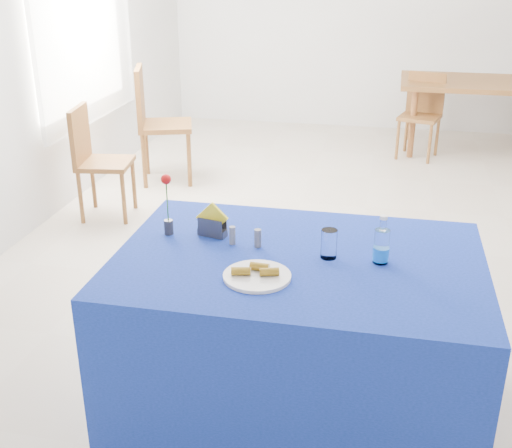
{
  "coord_description": "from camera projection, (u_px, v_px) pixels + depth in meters",
  "views": [
    {
      "loc": [
        0.11,
        -4.33,
        1.99
      ],
      "look_at": [
        -0.4,
        -1.88,
        0.92
      ],
      "focal_mm": 45.0,
      "sensor_mm": 36.0,
      "label": 1
    }
  ],
  "objects": [
    {
      "name": "floor",
      "position": [
        361.0,
        245.0,
        4.7
      ],
      "size": [
        7.0,
        7.0,
        0.0
      ],
      "primitive_type": "plane",
      "color": "beige",
      "rests_on": "ground"
    },
    {
      "name": "window_pane",
      "position": [
        76.0,
        9.0,
        5.28
      ],
      "size": [
        0.04,
        1.5,
        1.6
      ],
      "primitive_type": "cube",
      "color": "white",
      "rests_on": "room_shell"
    },
    {
      "name": "curtain",
      "position": [
        84.0,
        9.0,
        5.27
      ],
      "size": [
        0.04,
        1.75,
        1.85
      ],
      "primitive_type": "cube",
      "color": "white",
      "rests_on": "room_shell"
    },
    {
      "name": "plate",
      "position": [
        257.0,
        276.0,
        2.61
      ],
      "size": [
        0.28,
        0.28,
        0.01
      ],
      "primitive_type": "cylinder",
      "color": "white",
      "rests_on": "blue_table"
    },
    {
      "name": "drinking_glass",
      "position": [
        329.0,
        244.0,
        2.76
      ],
      "size": [
        0.07,
        0.07,
        0.13
      ],
      "primitive_type": "cylinder",
      "color": "white",
      "rests_on": "blue_table"
    },
    {
      "name": "salt_shaker",
      "position": [
        232.0,
        235.0,
        2.9
      ],
      "size": [
        0.03,
        0.03,
        0.08
      ],
      "primitive_type": "cylinder",
      "color": "slate",
      "rests_on": "blue_table"
    },
    {
      "name": "pepper_shaker",
      "position": [
        258.0,
        238.0,
        2.87
      ],
      "size": [
        0.03,
        0.03,
        0.08
      ],
      "primitive_type": "cylinder",
      "color": "slate",
      "rests_on": "blue_table"
    },
    {
      "name": "blue_table",
      "position": [
        296.0,
        331.0,
        2.94
      ],
      "size": [
        1.6,
        1.1,
        0.76
      ],
      "color": "navy",
      "rests_on": "floor"
    },
    {
      "name": "water_bottle",
      "position": [
        381.0,
        247.0,
        2.72
      ],
      "size": [
        0.07,
        0.07,
        0.21
      ],
      "color": "white",
      "rests_on": "blue_table"
    },
    {
      "name": "napkin_holder",
      "position": [
        212.0,
        226.0,
        2.98
      ],
      "size": [
        0.15,
        0.08,
        0.17
      ],
      "color": "#3B3B40",
      "rests_on": "blue_table"
    },
    {
      "name": "rose_vase",
      "position": [
        167.0,
        206.0,
        2.97
      ],
      "size": [
        0.05,
        0.05,
        0.3
      ],
      "color": "#2A292F",
      "rests_on": "blue_table"
    },
    {
      "name": "oak_table",
      "position": [
        474.0,
        88.0,
        6.65
      ],
      "size": [
        1.51,
        0.98,
        0.76
      ],
      "color": "brown",
      "rests_on": "floor"
    },
    {
      "name": "chair_bg_left",
      "position": [
        422.0,
        109.0,
        6.58
      ],
      "size": [
        0.47,
        0.47,
        0.86
      ],
      "rotation": [
        0.0,
        0.0,
        -0.27
      ],
      "color": "brown",
      "rests_on": "floor"
    },
    {
      "name": "chair_win_a",
      "position": [
        94.0,
        154.0,
        5.04
      ],
      "size": [
        0.45,
        0.45,
        0.89
      ],
      "rotation": [
        0.0,
        0.0,
        1.72
      ],
      "color": "brown",
      "rests_on": "floor"
    },
    {
      "name": "chair_win_b",
      "position": [
        154.0,
        117.0,
        5.8
      ],
      "size": [
        0.59,
        0.59,
        1.05
      ],
      "rotation": [
        0.0,
        0.0,
        1.88
      ],
      "color": "brown",
      "rests_on": "floor"
    },
    {
      "name": "banana_pieces",
      "position": [
        257.0,
        270.0,
        2.61
      ],
      "size": [
        0.2,
        0.1,
        0.03
      ],
      "color": "gold",
      "rests_on": "plate"
    }
  ]
}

